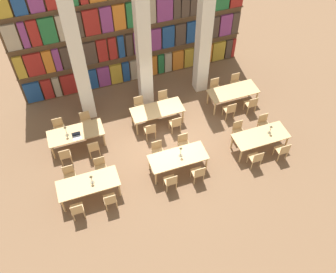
{
  "coord_description": "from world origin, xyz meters",
  "views": [
    {
      "loc": [
        -3.1,
        -8.91,
        11.56
      ],
      "look_at": [
        0.0,
        -0.12,
        0.68
      ],
      "focal_mm": 40.0,
      "sensor_mm": 36.0,
      "label": 1
    }
  ],
  "objects_px": {
    "desk_lamp_1": "(181,150)",
    "laptop": "(77,137)",
    "chair_10": "(282,150)",
    "reading_table_5": "(233,92)",
    "chair_13": "(59,128)",
    "pillar_center": "(143,43)",
    "chair_7": "(184,143)",
    "chair_18": "(175,123)",
    "chair_11": "(264,123)",
    "chair_12": "(65,155)",
    "chair_14": "(94,148)",
    "reading_table_4": "(157,111)",
    "pillar_left": "(77,57)",
    "chair_9": "(238,130)",
    "chair_22": "(251,104)",
    "chair_0": "(77,210)",
    "chair_20": "(230,110)",
    "chair_15": "(86,121)",
    "chair_4": "(171,181)",
    "desk_lamp_3": "(66,129)",
    "desk_lamp_2": "(271,128)",
    "reading_table_1": "(178,158)",
    "chair_23": "(236,82)",
    "chair_3": "(101,167)",
    "desk_lamp_0": "(91,178)",
    "chair_17": "(140,105)",
    "chair_16": "(150,130)",
    "chair_21": "(215,87)",
    "chair_2": "(110,200)",
    "reading_table_2": "(261,137)",
    "reading_table_0": "(88,184)",
    "chair_19": "(164,99)",
    "pillar_right": "(204,31)",
    "reading_table_3": "(76,134)",
    "chair_5": "(158,150)",
    "chair_6": "(198,173)",
    "chair_1": "(70,175)"
  },
  "relations": [
    {
      "from": "laptop",
      "to": "chair_15",
      "type": "bearing_deg",
      "value": 63.09
    },
    {
      "from": "reading_table_0",
      "to": "reading_table_3",
      "type": "height_order",
      "value": "same"
    },
    {
      "from": "desk_lamp_1",
      "to": "laptop",
      "type": "bearing_deg",
      "value": 147.91
    },
    {
      "from": "desk_lamp_1",
      "to": "chair_22",
      "type": "bearing_deg",
      "value": 24.65
    },
    {
      "from": "chair_20",
      "to": "chair_15",
      "type": "bearing_deg",
      "value": 166.79
    },
    {
      "from": "chair_17",
      "to": "pillar_left",
      "type": "bearing_deg",
      "value": -18.84
    },
    {
      "from": "desk_lamp_1",
      "to": "chair_10",
      "type": "bearing_deg",
      "value": -12.59
    },
    {
      "from": "desk_lamp_1",
      "to": "reading_table_5",
      "type": "height_order",
      "value": "desk_lamp_1"
    },
    {
      "from": "chair_18",
      "to": "desk_lamp_2",
      "type": "bearing_deg",
      "value": -31.25
    },
    {
      "from": "pillar_left",
      "to": "desk_lamp_3",
      "type": "distance_m",
      "value": 2.71
    },
    {
      "from": "desk_lamp_1",
      "to": "chair_18",
      "type": "relative_size",
      "value": 0.54
    },
    {
      "from": "pillar_left",
      "to": "chair_0",
      "type": "bearing_deg",
      "value": -105.72
    },
    {
      "from": "chair_6",
      "to": "chair_14",
      "type": "height_order",
      "value": "same"
    },
    {
      "from": "reading_table_0",
      "to": "chair_11",
      "type": "height_order",
      "value": "chair_11"
    },
    {
      "from": "chair_5",
      "to": "chair_15",
      "type": "height_order",
      "value": "same"
    },
    {
      "from": "pillar_center",
      "to": "chair_0",
      "type": "xyz_separation_m",
      "value": [
        -3.88,
        -4.74,
        -2.51
      ]
    },
    {
      "from": "reading_table_1",
      "to": "chair_23",
      "type": "height_order",
      "value": "chair_23"
    },
    {
      "from": "pillar_left",
      "to": "desk_lamp_0",
      "type": "distance_m",
      "value": 4.54
    },
    {
      "from": "laptop",
      "to": "chair_22",
      "type": "height_order",
      "value": "laptop"
    },
    {
      "from": "chair_11",
      "to": "chair_12",
      "type": "relative_size",
      "value": 1.0
    },
    {
      "from": "pillar_right",
      "to": "chair_19",
      "type": "relative_size",
      "value": 6.72
    },
    {
      "from": "desk_lamp_0",
      "to": "desk_lamp_3",
      "type": "relative_size",
      "value": 0.81
    },
    {
      "from": "chair_14",
      "to": "reading_table_4",
      "type": "xyz_separation_m",
      "value": [
        2.85,
        0.87,
        0.19
      ]
    },
    {
      "from": "chair_2",
      "to": "reading_table_2",
      "type": "distance_m",
      "value": 6.13
    },
    {
      "from": "chair_13",
      "to": "desk_lamp_3",
      "type": "relative_size",
      "value": 1.81
    },
    {
      "from": "chair_7",
      "to": "chair_18",
      "type": "height_order",
      "value": "same"
    },
    {
      "from": "chair_3",
      "to": "chair_18",
      "type": "distance_m",
      "value": 3.51
    },
    {
      "from": "chair_22",
      "to": "chair_9",
      "type": "bearing_deg",
      "value": -135.59
    },
    {
      "from": "chair_7",
      "to": "chair_0",
      "type": "bearing_deg",
      "value": 18.86
    },
    {
      "from": "reading_table_2",
      "to": "chair_16",
      "type": "xyz_separation_m",
      "value": [
        -3.84,
        1.91,
        -0.19
      ]
    },
    {
      "from": "chair_0",
      "to": "desk_lamp_0",
      "type": "bearing_deg",
      "value": 45.09
    },
    {
      "from": "desk_lamp_0",
      "to": "reading_table_1",
      "type": "bearing_deg",
      "value": 1.02
    },
    {
      "from": "chair_3",
      "to": "desk_lamp_0",
      "type": "xyz_separation_m",
      "value": [
        -0.42,
        -0.75,
        0.54
      ]
    },
    {
      "from": "pillar_center",
      "to": "pillar_left",
      "type": "bearing_deg",
      "value": 180.0
    },
    {
      "from": "chair_1",
      "to": "reading_table_1",
      "type": "height_order",
      "value": "chair_1"
    },
    {
      "from": "pillar_right",
      "to": "chair_21",
      "type": "height_order",
      "value": "pillar_right"
    },
    {
      "from": "pillar_left",
      "to": "chair_20",
      "type": "xyz_separation_m",
      "value": [
        5.51,
        -2.19,
        -2.51
      ]
    },
    {
      "from": "chair_9",
      "to": "chair_14",
      "type": "bearing_deg",
      "value": -10.59
    },
    {
      "from": "chair_23",
      "to": "chair_9",
      "type": "bearing_deg",
      "value": 65.76
    },
    {
      "from": "pillar_left",
      "to": "desk_lamp_1",
      "type": "distance_m",
      "value": 5.13
    },
    {
      "from": "desk_lamp_2",
      "to": "pillar_left",
      "type": "bearing_deg",
      "value": 146.96
    },
    {
      "from": "chair_16",
      "to": "chair_21",
      "type": "distance_m",
      "value": 3.75
    },
    {
      "from": "chair_9",
      "to": "reading_table_3",
      "type": "height_order",
      "value": "chair_9"
    },
    {
      "from": "chair_4",
      "to": "desk_lamp_3",
      "type": "distance_m",
      "value": 4.42
    },
    {
      "from": "reading_table_0",
      "to": "chair_19",
      "type": "relative_size",
      "value": 2.39
    },
    {
      "from": "chair_14",
      "to": "desk_lamp_0",
      "type": "bearing_deg",
      "value": -102.01
    },
    {
      "from": "chair_10",
      "to": "reading_table_5",
      "type": "relative_size",
      "value": 0.42
    },
    {
      "from": "chair_13",
      "to": "pillar_center",
      "type": "bearing_deg",
      "value": -167.89
    },
    {
      "from": "pillar_center",
      "to": "chair_21",
      "type": "distance_m",
      "value": 3.95
    },
    {
      "from": "desk_lamp_0",
      "to": "chair_16",
      "type": "height_order",
      "value": "desk_lamp_0"
    }
  ]
}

